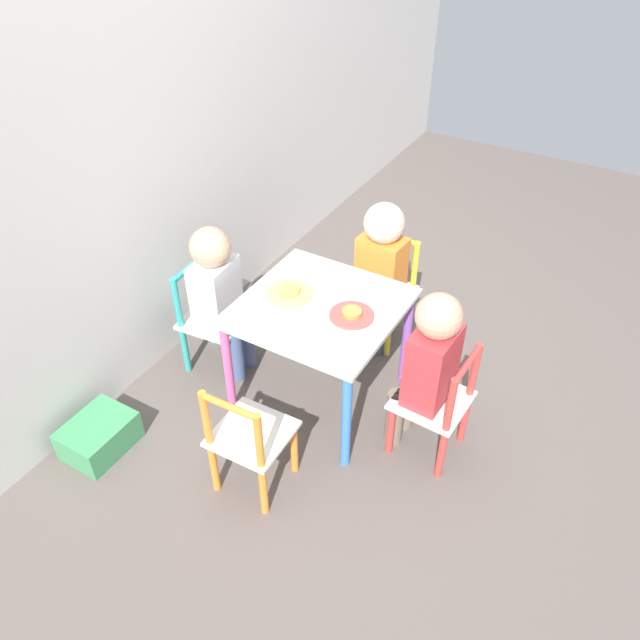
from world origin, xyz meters
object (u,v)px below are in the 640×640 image
Objects in this scene: chair_red at (437,405)px; child_right at (380,262)px; chair_orange at (249,440)px; kids_table at (320,320)px; plate_front at (352,314)px; child_back at (219,289)px; chair_teal at (211,319)px; chair_yellow at (384,291)px; child_front at (428,360)px; storage_bin at (99,436)px; plate_back at (290,293)px.

child_right is (0.50, 0.49, 0.19)m from chair_red.
child_right is (0.99, -0.02, 0.19)m from chair_orange.
plate_front is at bearing -90.00° from kids_table.
child_back is 4.14× the size of plate_front.
kids_table is 0.55m from chair_teal.
chair_orange is at bearing -87.08° from chair_yellow.
chair_orange is (-0.50, 0.51, 0.00)m from chair_red.
child_front is at bearing -94.75° from plate_front.
chair_yellow is at bearing 10.83° from plate_front.
storage_bin is (-0.16, 0.62, -0.18)m from chair_orange.
chair_yellow and chair_orange have the same top height.
chair_teal is (-0.05, 0.52, -0.17)m from kids_table.
chair_orange is (-0.48, -0.54, 0.00)m from chair_teal.
chair_red is 0.74m from chair_yellow.
chair_teal is 0.69× the size of child_front.
kids_table is 0.47m from child_back.
child_back reaches higher than plate_front.
chair_teal is 0.70× the size of child_right.
child_back is 0.93m from child_front.
child_back is at bearing 94.16° from plate_front.
chair_teal is 0.72m from chair_orange.
chair_red is at bearing -94.63° from child_back.
chair_red is 0.46m from plate_front.
chair_red and chair_orange have the same top height.
plate_back is 1.06× the size of plate_front.
plate_back is (0.03, 0.66, 0.25)m from chair_red.
plate_back reaches higher than chair_orange.
chair_yellow is at bearing -4.11° from kids_table.
storage_bin is (-0.66, 1.07, -0.37)m from child_front.
chair_orange is 0.60m from plate_back.
child_back is (0.48, 0.48, 0.18)m from chair_orange.
kids_table is at bearing -90.00° from child_right.
child_front is 0.61m from plate_back.
plate_front reaches higher than chair_teal.
chair_red is at bearing -94.37° from chair_teal.
chair_red is at bearing -59.89° from storage_bin.
plate_back is at bearing -104.42° from chair_yellow.
kids_table is 0.84× the size of child_right.
storage_bin is at bearing -55.04° from child_front.
storage_bin is at bearing 12.70° from chair_orange.
chair_yellow is (0.57, -0.56, 0.00)m from chair_teal.
storage_bin is (-0.69, 0.60, -0.35)m from kids_table.
chair_teal is at bearing 94.27° from plate_front.
storage_bin is (-0.64, 0.14, -0.36)m from child_back.
kids_table is at bearing -90.00° from chair_red.
plate_back is at bearing -88.09° from chair_teal.
child_front reaches higher than plate_front.
kids_table is 0.85× the size of child_back.
kids_table is at bearing -90.00° from child_back.
plate_front is (0.03, 0.33, 0.06)m from child_front.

